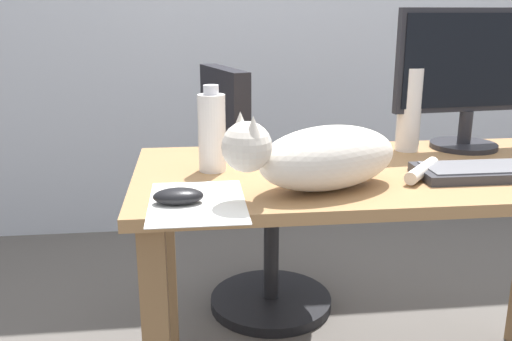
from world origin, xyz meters
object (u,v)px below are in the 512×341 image
keyboard (502,171)px  computer_mouse (178,196)px  monitor (471,74)px  office_chair (260,209)px  cat (320,156)px  water_bottle (212,132)px  spray_bottle (409,108)px

keyboard → computer_mouse: bearing=-171.4°
monitor → office_chair: bearing=145.5°
cat → monitor: bearing=33.9°
office_chair → water_bottle: size_ratio=4.26×
cat → computer_mouse: bearing=-169.0°
keyboard → monitor: bearing=81.2°
water_bottle → spray_bottle: bearing=14.8°
cat → spray_bottle: (0.35, 0.35, 0.05)m
monitor → keyboard: (-0.05, -0.30, -0.21)m
office_chair → cat: (0.05, -0.76, 0.40)m
monitor → computer_mouse: bearing=-153.9°
keyboard → water_bottle: (-0.73, 0.13, 0.09)m
water_bottle → cat: bearing=-38.9°
spray_bottle → keyboard: bearing=-64.4°
cat → water_bottle: (-0.24, 0.20, 0.02)m
office_chair → computer_mouse: (-0.28, -0.82, 0.34)m
monitor → computer_mouse: size_ratio=4.36×
cat → spray_bottle: spray_bottle is taller
keyboard → cat: bearing=-173.0°
monitor → spray_bottle: (-0.19, -0.01, -0.10)m
keyboard → computer_mouse: 0.83m
monitor → cat: 0.66m
cat → keyboard: bearing=7.0°
office_chair → monitor: 0.89m
spray_bottle → monitor: bearing=2.6°
cat → computer_mouse: 0.34m
water_bottle → spray_bottle: size_ratio=0.83×
computer_mouse → water_bottle: size_ratio=0.49×
office_chair → spray_bottle: (0.40, -0.41, 0.45)m
cat → computer_mouse: size_ratio=5.28×
office_chair → spray_bottle: 0.72m
keyboard → cat: 0.50m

